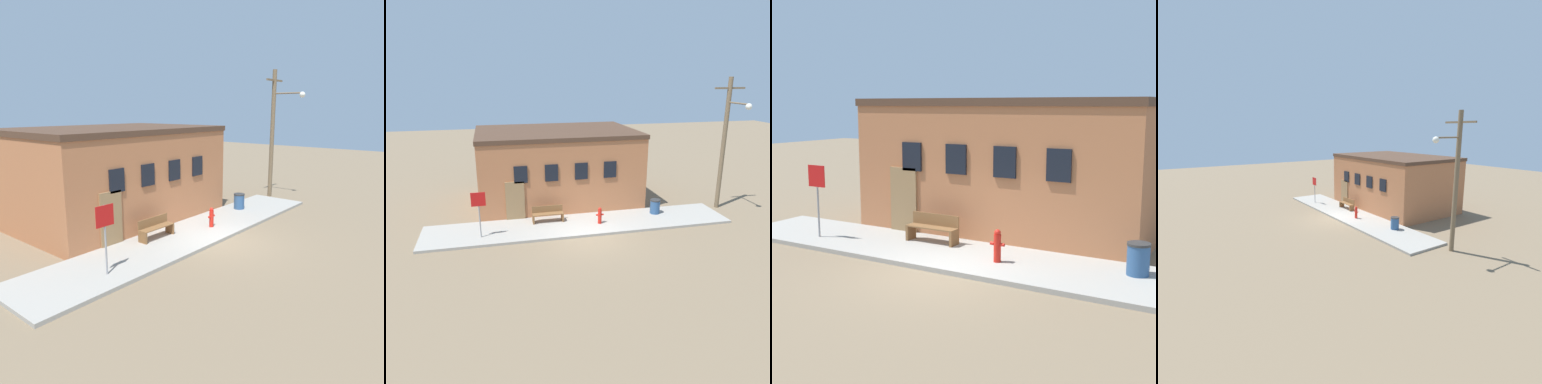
# 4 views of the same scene
# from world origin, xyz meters

# --- Properties ---
(ground_plane) EXTENTS (80.00, 80.00, 0.00)m
(ground_plane) POSITION_xyz_m (0.00, 0.00, 0.00)
(ground_plane) COLOR #7A664C
(sidewalk) EXTENTS (15.77, 2.91, 0.13)m
(sidewalk) POSITION_xyz_m (0.00, 1.45, 0.07)
(sidewalk) COLOR #9E998E
(sidewalk) RESTS_ON ground
(brick_building) EXTENTS (9.35, 6.33, 4.38)m
(brick_building) POSITION_xyz_m (-0.42, 6.01, 2.19)
(brick_building) COLOR #B26B42
(brick_building) RESTS_ON ground
(fire_hydrant) EXTENTS (0.40, 0.19, 0.87)m
(fire_hydrant) POSITION_xyz_m (0.99, 1.26, 0.57)
(fire_hydrant) COLOR red
(fire_hydrant) RESTS_ON sidewalk
(stop_sign) EXTENTS (0.66, 0.06, 2.23)m
(stop_sign) POSITION_xyz_m (-4.99, 0.89, 1.69)
(stop_sign) COLOR gray
(stop_sign) RESTS_ON sidewalk
(bench) EXTENTS (1.62, 0.44, 0.83)m
(bench) POSITION_xyz_m (-1.59, 2.13, 0.56)
(bench) COLOR brown
(bench) RESTS_ON sidewalk
(trash_bin) EXTENTS (0.56, 0.56, 0.79)m
(trash_bin) POSITION_xyz_m (4.39, 1.99, 0.53)
(trash_bin) COLOR #2D517F
(trash_bin) RESTS_ON sidewalk
(utility_pole) EXTENTS (1.80, 2.00, 7.42)m
(utility_pole) POSITION_xyz_m (8.54, 2.28, 4.02)
(utility_pole) COLOR brown
(utility_pole) RESTS_ON ground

